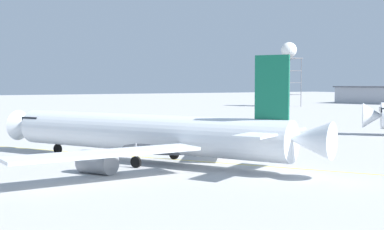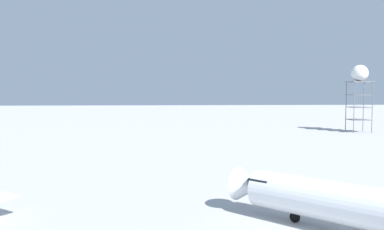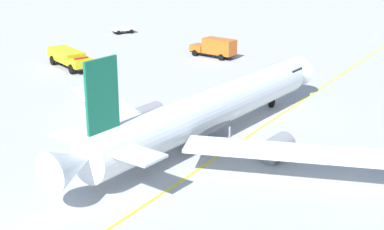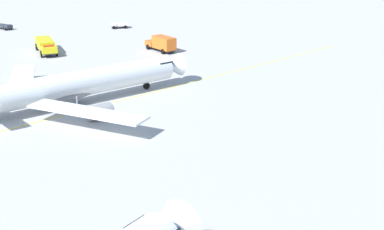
# 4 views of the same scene
# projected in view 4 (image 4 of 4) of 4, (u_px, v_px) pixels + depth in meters

# --- Properties ---
(ground_plane) EXTENTS (600.00, 600.00, 0.00)m
(ground_plane) POSITION_uv_depth(u_px,v_px,m) (90.00, 103.00, 84.19)
(ground_plane) COLOR #B2B2B2
(airliner_main) EXTENTS (35.23, 32.47, 10.63)m
(airliner_main) POSITION_uv_depth(u_px,v_px,m) (72.00, 86.00, 82.38)
(airliner_main) COLOR silver
(airliner_main) RESTS_ON ground_plane
(fire_tender_truck) EXTENTS (5.02, 10.57, 2.50)m
(fire_tender_truck) POSITION_uv_depth(u_px,v_px,m) (46.00, 45.00, 114.42)
(fire_tender_truck) COLOR #232326
(fire_tender_truck) RESTS_ON ground_plane
(catering_truck_truck) EXTENTS (5.81, 8.02, 3.10)m
(catering_truck_truck) POSITION_uv_depth(u_px,v_px,m) (162.00, 43.00, 115.43)
(catering_truck_truck) COLOR #232326
(catering_truck_truck) RESTS_ON ground_plane
(baggage_truck_truck) EXTENTS (4.18, 4.23, 1.22)m
(baggage_truck_truck) POSITION_uv_depth(u_px,v_px,m) (5.00, 26.00, 138.20)
(baggage_truck_truck) COLOR #232326
(baggage_truck_truck) RESTS_ON ground_plane
(pushback_tug_truck) EXTENTS (4.26, 2.67, 1.30)m
(pushback_tug_truck) POSITION_uv_depth(u_px,v_px,m) (120.00, 25.00, 139.62)
(pushback_tug_truck) COLOR #232326
(pushback_tug_truck) RESTS_ON ground_plane
(taxiway_centreline) EXTENTS (105.84, 70.58, 0.01)m
(taxiway_centreline) POSITION_uv_depth(u_px,v_px,m) (78.00, 112.00, 80.41)
(taxiway_centreline) COLOR yellow
(taxiway_centreline) RESTS_ON ground_plane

